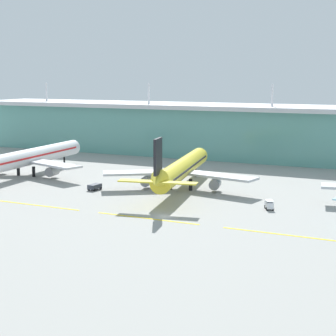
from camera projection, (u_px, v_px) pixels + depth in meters
The scene contains 9 objects.
ground_plane at pixel (165, 216), 141.62m from camera, with size 600.00×600.00×0.00m, color gray.
terminal_building at pixel (275, 133), 235.07m from camera, with size 288.00×34.00×31.68m.
airliner_near at pixel (28, 158), 198.72m from camera, with size 48.68×70.34×18.90m.
airliner_middle at pixel (182, 169), 174.82m from camera, with size 47.88×65.52×18.90m.
taxiway_stripe_mid_west at pixel (36, 205), 153.73m from camera, with size 28.00×0.70×0.04m, color yellow.
taxiway_stripe_centre at pixel (147, 218), 139.46m from camera, with size 28.00×0.70×0.04m, color yellow.
taxiway_stripe_mid_east at pixel (283, 235), 125.19m from camera, with size 28.00×0.70×0.04m, color yellow.
baggage_cart at pixel (269, 205), 148.74m from camera, with size 3.26×4.02×2.48m.
pushback_tug at pixel (95, 187), 174.12m from camera, with size 2.90×4.62×1.85m.
Camera 1 is at (59.41, -124.37, 34.76)m, focal length 60.37 mm.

